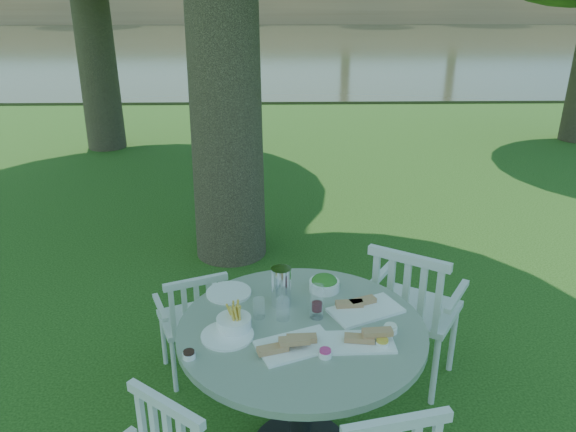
# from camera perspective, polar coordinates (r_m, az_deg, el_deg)

# --- Properties ---
(ground) EXTENTS (140.00, 140.00, 0.00)m
(ground) POSITION_cam_1_polar(r_m,az_deg,el_deg) (4.57, 0.06, -10.89)
(ground) COLOR #13370B
(ground) RESTS_ON ground
(table) EXTENTS (1.30, 1.30, 0.85)m
(table) POSITION_cam_1_polar(r_m,az_deg,el_deg) (3.09, 1.37, -13.94)
(table) COLOR black
(table) RESTS_ON ground
(chair_ne) EXTENTS (0.69, 0.68, 1.02)m
(chair_ne) POSITION_cam_1_polar(r_m,az_deg,el_deg) (3.72, 12.34, -9.00)
(chair_ne) COLOR silver
(chair_ne) RESTS_ON ground
(chair_nw) EXTENTS (0.53, 0.51, 0.81)m
(chair_nw) POSITION_cam_1_polar(r_m,az_deg,el_deg) (3.80, -9.44, -10.15)
(chair_nw) COLOR silver
(chair_nw) RESTS_ON ground
(tableware) EXTENTS (1.16, 0.83, 0.23)m
(tableware) POSITION_cam_1_polar(r_m,az_deg,el_deg) (3.04, 0.22, -9.45)
(tableware) COLOR white
(tableware) RESTS_ON table
(river) EXTENTS (100.00, 28.00, 0.12)m
(river) POSITION_cam_1_polar(r_m,az_deg,el_deg) (26.94, -1.18, 16.97)
(river) COLOR #2F311D
(river) RESTS_ON ground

